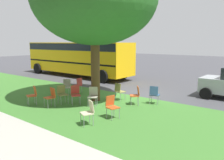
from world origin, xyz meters
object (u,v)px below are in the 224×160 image
Objects in this scene: chair_1 at (67,86)px; chair_8 at (62,93)px; school_bus at (77,56)px; chair_2 at (33,94)px; chair_4 at (93,95)px; chair_7 at (89,111)px; chair_9 at (76,93)px; chair_0 at (78,84)px; chair_11 at (154,93)px; chair_6 at (119,90)px; chair_5 at (136,94)px; chair_10 at (112,105)px; chair_3 at (51,96)px.

chair_1 and chair_8 have the same top height.
school_bus is at bearing -47.47° from chair_1.
chair_4 is at bearing -145.46° from chair_2.
chair_7 is 1.00× the size of chair_8.
chair_9 is 9.25m from school_bus.
chair_11 is at bearing -172.63° from chair_0.
chair_5 is at bearing 171.30° from chair_6.
chair_1 is 3.13m from chair_6.
chair_11 is at bearing -141.77° from chair_9.
chair_1 and chair_10 have the same top height.
chair_2 is 1.00× the size of chair_10.
chair_0 is 1.00× the size of chair_8.
chair_2 is 1.00× the size of chair_6.
chair_5 is 1.11m from chair_6.
chair_7 and chair_9 have the same top height.
chair_7 is 3.94m from chair_11.
chair_9 is 1.00× the size of chair_10.
chair_7 is 1.00× the size of chair_10.
chair_5 and chair_7 have the same top height.
chair_11 is at bearing -135.91° from chair_4.
chair_1 is at bearing 15.63° from chair_11.
school_bus reaches higher than chair_4.
chair_4 and chair_6 have the same top height.
chair_10 is (-0.31, 2.20, 0.00)m from chair_5.
chair_7 is (-1.23, 3.45, 0.00)m from chair_6.
chair_8 is at bearing 29.00° from chair_9.
chair_2 is 0.08× the size of school_bus.
chair_3 is 0.08× the size of school_bus.
chair_7 is 3.27m from chair_8.
chair_0 and chair_7 have the same top height.
chair_2 is (-0.16, 3.03, 0.00)m from chair_0.
chair_9 is at bearing 19.08° from chair_4.
school_bus reaches higher than chair_11.
chair_7 is 12.10m from school_bus.
chair_4 is 1.00× the size of chair_8.
chair_5 is at bearing -87.78° from chair_7.
chair_8 is 0.08× the size of school_bus.
chair_7 and chair_11 have the same top height.
chair_0 is 1.00× the size of chair_9.
chair_10 is at bearing 152.39° from chair_0.
chair_0 is 4.62m from chair_11.
chair_2 is 4.83m from chair_5.
chair_11 is at bearing -140.64° from chair_2.
chair_11 is at bearing -96.42° from chair_10.
chair_10 is (-3.19, 0.19, 0.00)m from chair_8.
chair_11 is at bearing 157.48° from school_bus.
chair_0 and chair_10 have the same top height.
chair_6 is (-0.35, -1.56, 0.00)m from chair_4.
chair_10 is (-0.18, -1.08, 0.00)m from chair_7.
chair_9 is (2.30, 1.68, 0.00)m from chair_5.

